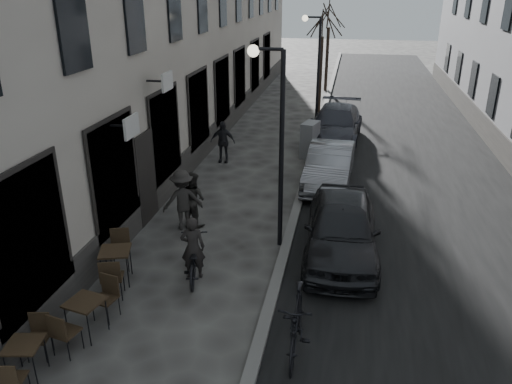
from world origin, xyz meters
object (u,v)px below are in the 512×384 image
(bistro_set_c, at_px, (116,263))
(car_near, at_px, (342,228))
(pedestrian_mid, at_px, (183,200))
(streetlamp_near, at_px, (275,128))
(bistro_set_b, at_px, (86,314))
(bicycle, at_px, (193,259))
(car_far, at_px, (335,125))
(pedestrian_far, at_px, (223,142))
(streetlamp_far, at_px, (315,60))
(pedestrian_near, at_px, (193,199))
(utility_cabinet, at_px, (310,140))
(tree_far, at_px, (329,14))
(bistro_set_a, at_px, (26,357))
(moped, at_px, (296,322))
(car_mid, at_px, (330,166))
(tree_near, at_px, (323,21))

(bistro_set_c, distance_m, car_near, 5.47)
(pedestrian_mid, bearing_deg, streetlamp_near, 143.11)
(bistro_set_b, xyz_separation_m, car_near, (4.73, 4.08, 0.29))
(bistro_set_b, xyz_separation_m, bicycle, (1.40, 2.41, -0.00))
(car_far, bearing_deg, pedestrian_far, -135.64)
(streetlamp_far, distance_m, car_near, 12.61)
(pedestrian_far, bearing_deg, pedestrian_mid, -91.06)
(bistro_set_b, distance_m, pedestrian_near, 5.12)
(streetlamp_near, relative_size, utility_cabinet, 3.68)
(tree_far, height_order, bistro_set_a, tree_far)
(tree_far, xyz_separation_m, moped, (0.99, -25.01, -4.04))
(bistro_set_b, bearing_deg, car_near, 52.56)
(streetlamp_far, bearing_deg, bistro_set_b, -100.32)
(streetlamp_near, distance_m, moped, 4.86)
(streetlamp_far, xyz_separation_m, bistro_set_c, (-3.24, -14.46, -2.66))
(bicycle, distance_m, moped, 3.37)
(bistro_set_c, height_order, moped, moped)
(streetlamp_far, bearing_deg, tree_far, 89.54)
(moped, bearing_deg, bistro_set_a, -161.48)
(pedestrian_near, height_order, car_far, pedestrian_near)
(bicycle, distance_m, pedestrian_near, 2.81)
(car_mid, bearing_deg, pedestrian_far, 161.59)
(pedestrian_near, bearing_deg, bistro_set_a, 109.71)
(pedestrian_near, height_order, moped, pedestrian_near)
(bistro_set_a, height_order, pedestrian_far, pedestrian_far)
(utility_cabinet, xyz_separation_m, pedestrian_near, (-2.68, -6.72, 0.09))
(streetlamp_far, relative_size, tree_near, 0.89)
(utility_cabinet, bearing_deg, car_mid, -57.23)
(streetlamp_near, xyz_separation_m, moped, (1.06, -4.01, -2.54))
(utility_cabinet, height_order, car_mid, utility_cabinet)
(tree_near, distance_m, bicycle, 17.51)
(tree_near, distance_m, utility_cabinet, 8.52)
(pedestrian_far, relative_size, car_mid, 0.39)
(bistro_set_a, distance_m, car_near, 7.45)
(streetlamp_near, bearing_deg, car_near, -8.08)
(bistro_set_b, distance_m, car_near, 6.25)
(bistro_set_b, bearing_deg, moped, 16.32)
(tree_far, bearing_deg, car_near, -85.47)
(car_near, relative_size, car_mid, 1.07)
(tree_far, xyz_separation_m, pedestrian_mid, (-2.69, -20.55, -3.80))
(car_far, bearing_deg, tree_near, 105.40)
(tree_near, distance_m, bistro_set_b, 20.01)
(bicycle, bearing_deg, pedestrian_mid, -79.05)
(tree_near, distance_m, car_near, 15.83)
(pedestrian_near, distance_m, car_mid, 5.25)
(car_far, bearing_deg, streetlamp_near, -93.24)
(pedestrian_far, bearing_deg, car_far, 36.37)
(bistro_set_a, distance_m, car_mid, 11.15)
(bistro_set_b, relative_size, moped, 0.78)
(tree_near, xyz_separation_m, car_mid, (1.13, -10.45, -3.98))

